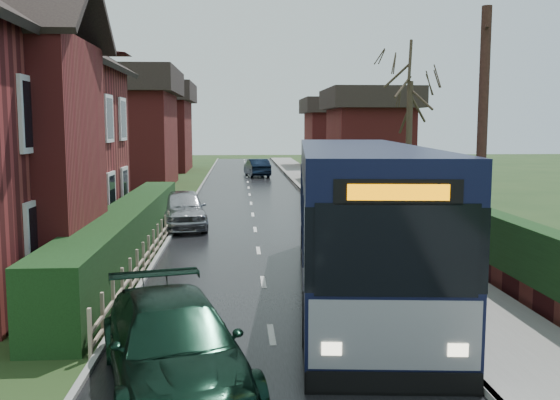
{
  "coord_description": "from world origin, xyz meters",
  "views": [
    {
      "loc": [
        -0.59,
        -13.45,
        3.99
      ],
      "look_at": [
        0.6,
        4.63,
        1.8
      ],
      "focal_mm": 40.0,
      "sensor_mm": 36.0,
      "label": 1
    }
  ],
  "objects": [
    {
      "name": "ground",
      "position": [
        0.0,
        0.0,
        0.0
      ],
      "size": [
        140.0,
        140.0,
        0.0
      ],
      "primitive_type": "plane",
      "color": "#2D431C",
      "rests_on": "ground"
    },
    {
      "name": "road",
      "position": [
        0.0,
        10.0,
        0.01
      ],
      "size": [
        6.0,
        100.0,
        0.02
      ],
      "primitive_type": "cube",
      "color": "black",
      "rests_on": "ground"
    },
    {
      "name": "pavement",
      "position": [
        4.25,
        10.0,
        0.07
      ],
      "size": [
        2.5,
        100.0,
        0.14
      ],
      "primitive_type": "cube",
      "color": "slate",
      "rests_on": "ground"
    },
    {
      "name": "kerb_right",
      "position": [
        3.05,
        10.0,
        0.07
      ],
      "size": [
        0.12,
        100.0,
        0.14
      ],
      "primitive_type": "cube",
      "color": "gray",
      "rests_on": "ground"
    },
    {
      "name": "kerb_left",
      "position": [
        -3.05,
        10.0,
        0.05
      ],
      "size": [
        0.12,
        100.0,
        0.1
      ],
      "primitive_type": "cube",
      "color": "gray",
      "rests_on": "ground"
    },
    {
      "name": "front_hedge",
      "position": [
        -3.9,
        5.0,
        0.8
      ],
      "size": [
        1.2,
        16.0,
        1.6
      ],
      "primitive_type": "cube",
      "color": "black",
      "rests_on": "ground"
    },
    {
      "name": "picket_fence",
      "position": [
        -3.15,
        5.0,
        0.45
      ],
      "size": [
        0.1,
        16.0,
        0.9
      ],
      "primitive_type": null,
      "color": "tan",
      "rests_on": "ground"
    },
    {
      "name": "right_wall_hedge",
      "position": [
        5.8,
        10.0,
        1.02
      ],
      "size": [
        0.6,
        50.0,
        1.8
      ],
      "color": "maroon",
      "rests_on": "ground"
    },
    {
      "name": "bus",
      "position": [
        2.2,
        0.89,
        1.74
      ],
      "size": [
        3.72,
        11.76,
        3.51
      ],
      "rotation": [
        0.0,
        0.0,
        -0.09
      ],
      "color": "black",
      "rests_on": "ground"
    },
    {
      "name": "car_silver",
      "position": [
        -2.8,
        10.75,
        0.74
      ],
      "size": [
        2.3,
        4.55,
        1.49
      ],
      "primitive_type": "imported",
      "rotation": [
        0.0,
        0.0,
        0.13
      ],
      "color": "#9F9EA3",
      "rests_on": "ground"
    },
    {
      "name": "car_green",
      "position": [
        -1.6,
        -4.31,
        0.69
      ],
      "size": [
        3.05,
        5.07,
        1.37
      ],
      "primitive_type": "imported",
      "rotation": [
        0.0,
        0.0,
        0.25
      ],
      "color": "black",
      "rests_on": "ground"
    },
    {
      "name": "car_distant",
      "position": [
        0.79,
        34.82,
        0.69
      ],
      "size": [
        2.08,
        4.37,
        1.38
      ],
      "primitive_type": "imported",
      "rotation": [
        0.0,
        0.0,
        3.29
      ],
      "color": "black",
      "rests_on": "ground"
    },
    {
      "name": "bus_stop_sign",
      "position": [
        4.0,
        -0.39,
        2.05
      ],
      "size": [
        0.09,
        0.47,
        3.11
      ],
      "rotation": [
        0.0,
        0.0,
        -0.02
      ],
      "color": "slate",
      "rests_on": "ground"
    },
    {
      "name": "telegraph_pole",
      "position": [
        4.8,
        0.12,
        3.32
      ],
      "size": [
        0.34,
        0.82,
        6.55
      ],
      "rotation": [
        0.0,
        0.0,
        -0.33
      ],
      "color": "black",
      "rests_on": "ground"
    },
    {
      "name": "tree_right_far",
      "position": [
        9.0,
        21.33,
        6.85
      ],
      "size": [
        4.75,
        4.75,
        9.17
      ],
      "color": "#32271D",
      "rests_on": "ground"
    }
  ]
}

